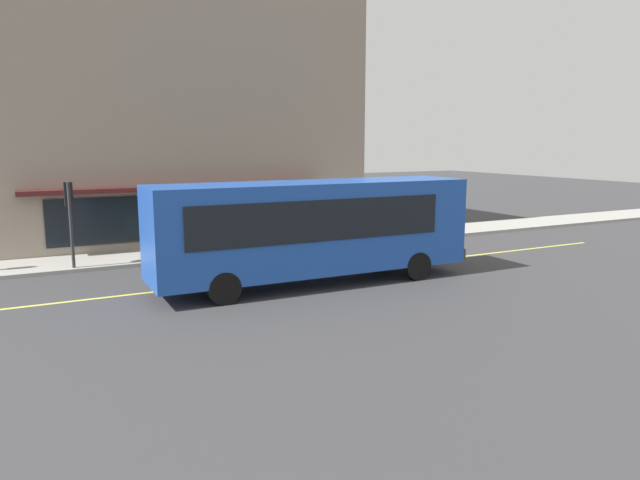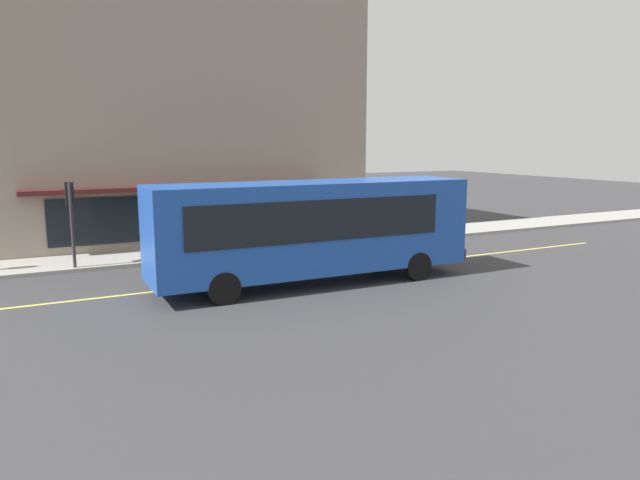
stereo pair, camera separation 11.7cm
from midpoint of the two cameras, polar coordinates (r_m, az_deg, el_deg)
The scene contains 8 objects.
ground at distance 20.31m, azimuth -8.93°, elevation -4.23°, with size 120.00×120.00×0.00m, color #38383A.
sidewalk at distance 25.65m, azimuth -12.90°, elevation -1.30°, with size 80.00×3.10×0.15m, color #9E9B93.
lane_centre_stripe at distance 20.31m, azimuth -8.93°, elevation -4.22°, with size 36.00×0.16×0.01m, color #D8D14C.
storefront_building at distance 30.92m, azimuth -15.27°, elevation 12.59°, with size 19.07×8.93×13.24m.
bus at distance 19.67m, azimuth -0.38°, elevation 1.33°, with size 11.15×2.69×3.50m.
traffic_light at distance 23.56m, azimuth -23.16°, elevation 3.27°, with size 0.30×0.52×3.20m.
car_teal at distance 23.21m, azimuth -9.29°, elevation -0.64°, with size 4.36×1.98×1.52m.
pedestrian_near_storefront at distance 26.01m, azimuth -12.05°, elevation 1.52°, with size 0.34×0.34×1.83m.
Camera 2 is at (-5.97, -18.82, 4.81)m, focal length 32.64 mm.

